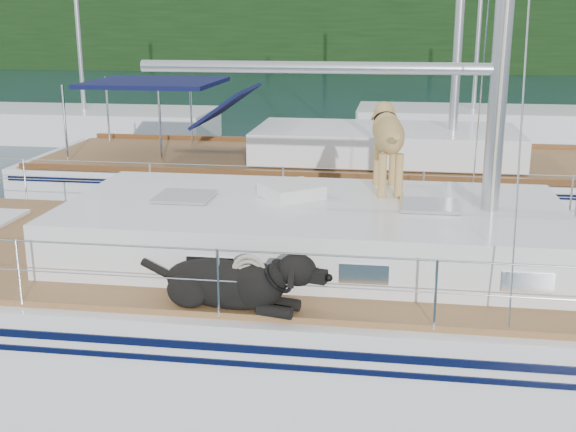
# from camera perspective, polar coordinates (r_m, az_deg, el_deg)

# --- Properties ---
(ground) EXTENTS (120.00, 120.00, 0.00)m
(ground) POSITION_cam_1_polar(r_m,az_deg,el_deg) (8.34, -3.67, -10.88)
(ground) COLOR black
(ground) RESTS_ON ground
(tree_line) EXTENTS (90.00, 3.00, 6.00)m
(tree_line) POSITION_cam_1_polar(r_m,az_deg,el_deg) (52.34, 7.02, 14.52)
(tree_line) COLOR black
(tree_line) RESTS_ON ground
(shore_bank) EXTENTS (92.00, 1.00, 1.20)m
(shore_bank) POSITION_cam_1_polar(r_m,az_deg,el_deg) (53.62, 6.97, 11.97)
(shore_bank) COLOR #595147
(shore_bank) RESTS_ON ground
(main_sailboat) EXTENTS (12.00, 3.84, 14.01)m
(main_sailboat) POSITION_cam_1_polar(r_m,az_deg,el_deg) (8.05, -3.04, -6.60)
(main_sailboat) COLOR white
(main_sailboat) RESTS_ON ground
(neighbor_sailboat) EXTENTS (11.00, 3.50, 13.30)m
(neighbor_sailboat) POSITION_cam_1_polar(r_m,az_deg,el_deg) (13.77, 3.07, 2.51)
(neighbor_sailboat) COLOR white
(neighbor_sailboat) RESTS_ON ground
(bg_boat_west) EXTENTS (8.00, 3.00, 11.65)m
(bg_boat_west) POSITION_cam_1_polar(r_m,az_deg,el_deg) (23.61, -15.71, 6.92)
(bg_boat_west) COLOR white
(bg_boat_west) RESTS_ON ground
(bg_boat_center) EXTENTS (7.20, 3.00, 11.65)m
(bg_boat_center) POSITION_cam_1_polar(r_m,az_deg,el_deg) (23.65, 14.35, 7.04)
(bg_boat_center) COLOR white
(bg_boat_center) RESTS_ON ground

